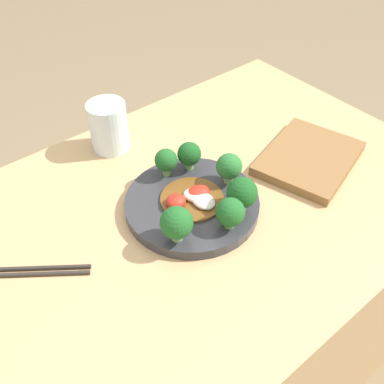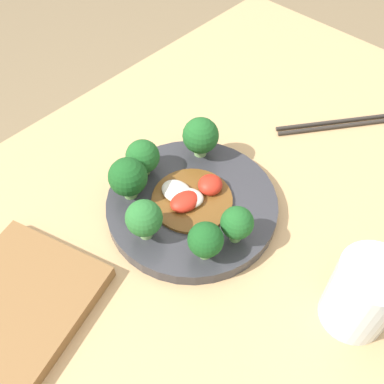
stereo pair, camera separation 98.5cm
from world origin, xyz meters
The scene contains 12 objects.
table centered at (0.00, 0.00, 0.37)m, with size 1.09×0.67×0.75m.
plate centered at (-0.02, 0.01, 0.76)m, with size 0.25×0.25×0.02m.
broccoli_northeast centered at (0.05, 0.06, 0.80)m, with size 0.06×0.06×0.07m.
broccoli_southwest centered at (-0.08, -0.07, 0.80)m, with size 0.05×0.05×0.06m.
broccoli_north centered at (-0.03, 0.10, 0.80)m, with size 0.05×0.05×0.06m.
broccoli_northwest centered at (-0.08, 0.08, 0.81)m, with size 0.06×0.06×0.07m.
broccoli_south centered at (-0.03, -0.08, 0.80)m, with size 0.04×0.04×0.06m.
broccoli_west centered at (-0.11, 0.01, 0.80)m, with size 0.05×0.05×0.06m.
stirfry_center centered at (-0.02, 0.01, 0.78)m, with size 0.12×0.12×0.02m.
drinking_glass centered at (-0.01, -0.25, 0.80)m, with size 0.08×0.08×0.11m.
chopsticks centered at (0.29, -0.06, 0.75)m, with size 0.19×0.15×0.01m.
cutting_board centered at (-0.30, 0.05, 0.76)m, with size 0.25×0.22×0.02m.
Camera 1 is at (0.35, 0.46, 1.34)m, focal length 42.00 mm.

